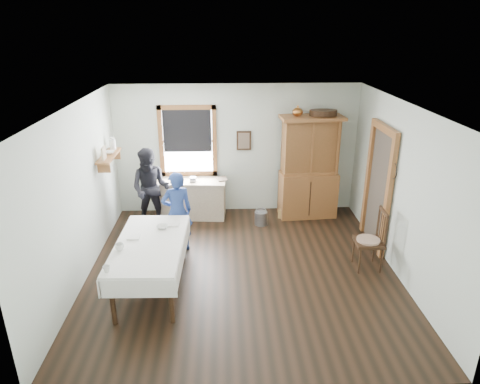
# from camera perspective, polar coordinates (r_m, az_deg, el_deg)

# --- Properties ---
(room) EXTENTS (5.01, 5.01, 2.70)m
(room) POSITION_cam_1_polar(r_m,az_deg,el_deg) (6.58, 0.29, -0.32)
(room) COLOR black
(room) RESTS_ON ground
(window) EXTENTS (1.18, 0.07, 1.48)m
(window) POSITION_cam_1_polar(r_m,az_deg,el_deg) (8.86, -6.99, 7.16)
(window) COLOR white
(window) RESTS_ON room
(doorway) EXTENTS (0.09, 1.14, 2.22)m
(doorway) POSITION_cam_1_polar(r_m,az_deg,el_deg) (7.92, 18.03, 1.01)
(doorway) COLOR #463D32
(doorway) RESTS_ON room
(wall_shelf) EXTENTS (0.24, 1.00, 0.44)m
(wall_shelf) POSITION_cam_1_polar(r_m,az_deg,el_deg) (8.22, -17.04, 4.88)
(wall_shelf) COLOR #9C6630
(wall_shelf) RESTS_ON room
(framed_picture) EXTENTS (0.30, 0.04, 0.40)m
(framed_picture) POSITION_cam_1_polar(r_m,az_deg,el_deg) (8.86, 0.52, 6.86)
(framed_picture) COLOR #382413
(framed_picture) RESTS_ON room
(rug_beater) EXTENTS (0.01, 0.27, 0.27)m
(rug_beater) POSITION_cam_1_polar(r_m,az_deg,el_deg) (7.26, 19.91, 3.60)
(rug_beater) COLOR black
(rug_beater) RESTS_ON room
(work_counter) EXTENTS (1.45, 0.65, 0.81)m
(work_counter) POSITION_cam_1_polar(r_m,az_deg,el_deg) (8.94, -6.44, -0.90)
(work_counter) COLOR #C9B18B
(work_counter) RESTS_ON room
(china_hutch) EXTENTS (1.28, 0.68, 2.12)m
(china_hutch) POSITION_cam_1_polar(r_m,az_deg,el_deg) (8.85, 9.20, 3.24)
(china_hutch) COLOR #9C6630
(china_hutch) RESTS_ON room
(dining_table) EXTENTS (1.08, 1.97, 0.78)m
(dining_table) POSITION_cam_1_polar(r_m,az_deg,el_deg) (6.71, -11.73, -9.51)
(dining_table) COLOR white
(dining_table) RESTS_ON room
(spindle_chair) EXTENTS (0.51, 0.51, 1.05)m
(spindle_chair) POSITION_cam_1_polar(r_m,az_deg,el_deg) (7.32, 16.82, -6.06)
(spindle_chair) COLOR #382413
(spindle_chair) RESTS_ON room
(pail) EXTENTS (0.34, 0.34, 0.27)m
(pail) POSITION_cam_1_polar(r_m,az_deg,el_deg) (8.66, 2.80, -3.50)
(pail) COLOR gray
(pail) RESTS_ON room
(wicker_basket) EXTENTS (0.37, 0.33, 0.18)m
(wicker_basket) POSITION_cam_1_polar(r_m,az_deg,el_deg) (9.01, 6.23, -2.87)
(wicker_basket) COLOR tan
(wicker_basket) RESTS_ON room
(woman_blue) EXTENTS (0.58, 0.47, 1.36)m
(woman_blue) POSITION_cam_1_polar(r_m,az_deg,el_deg) (7.56, -8.36, -3.03)
(woman_blue) COLOR navy
(woman_blue) RESTS_ON room
(figure_dark) EXTENTS (0.79, 0.66, 1.48)m
(figure_dark) POSITION_cam_1_polar(r_m,az_deg,el_deg) (8.53, -11.78, 0.08)
(figure_dark) COLOR black
(figure_dark) RESTS_ON room
(table_cup_a) EXTENTS (0.16, 0.16, 0.10)m
(table_cup_a) POSITION_cam_1_polar(r_m,az_deg,el_deg) (6.39, -15.78, -7.06)
(table_cup_a) COLOR silver
(table_cup_a) RESTS_ON dining_table
(table_cup_b) EXTENTS (0.13, 0.13, 0.09)m
(table_cup_b) POSITION_cam_1_polar(r_m,az_deg,el_deg) (5.92, -17.36, -9.77)
(table_cup_b) COLOR silver
(table_cup_b) RESTS_ON dining_table
(table_bowl) EXTENTS (0.23, 0.23, 0.05)m
(table_bowl) POSITION_cam_1_polar(r_m,az_deg,el_deg) (6.90, -10.34, -4.58)
(table_bowl) COLOR silver
(table_bowl) RESTS_ON dining_table
(counter_book) EXTENTS (0.22, 0.26, 0.02)m
(counter_book) POSITION_cam_1_polar(r_m,az_deg,el_deg) (8.77, -3.12, 1.68)
(counter_book) COLOR brown
(counter_book) RESTS_ON work_counter
(counter_bowl) EXTENTS (0.28, 0.28, 0.07)m
(counter_bowl) POSITION_cam_1_polar(r_m,az_deg,el_deg) (8.83, -8.35, 1.77)
(counter_bowl) COLOR silver
(counter_bowl) RESTS_ON work_counter
(shelf_bowl) EXTENTS (0.22, 0.22, 0.05)m
(shelf_bowl) POSITION_cam_1_polar(r_m,az_deg,el_deg) (8.22, -17.04, 5.07)
(shelf_bowl) COLOR silver
(shelf_bowl) RESTS_ON wall_shelf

